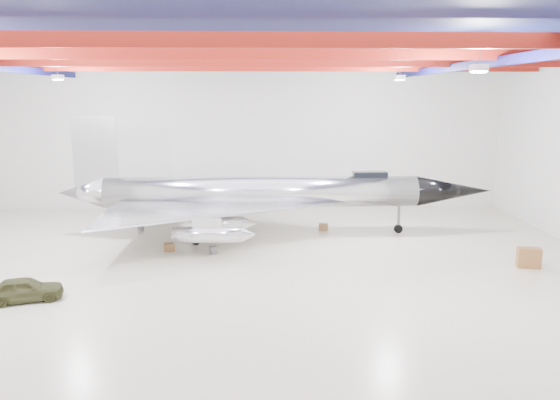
{
  "coord_description": "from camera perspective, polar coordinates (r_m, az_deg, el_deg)",
  "views": [
    {
      "loc": [
        1.89,
        -26.76,
        8.73
      ],
      "look_at": [
        2.78,
        2.0,
        3.13
      ],
      "focal_mm": 35.0,
      "sensor_mm": 36.0,
      "label": 1
    }
  ],
  "objects": [
    {
      "name": "floor",
      "position": [
        28.21,
        -5.57,
        -7.07
      ],
      "size": [
        40.0,
        40.0,
        0.0
      ],
      "primitive_type": "plane",
      "color": "beige",
      "rests_on": "ground"
    },
    {
      "name": "wall_back",
      "position": [
        41.93,
        -4.38,
        6.56
      ],
      "size": [
        40.0,
        0.0,
        40.0
      ],
      "primitive_type": "plane",
      "rotation": [
        1.57,
        0.0,
        0.0
      ],
      "color": "silver",
      "rests_on": "floor"
    },
    {
      "name": "ceiling",
      "position": [
        26.92,
        -6.02,
        15.79
      ],
      "size": [
        40.0,
        40.0,
        0.0
      ],
      "primitive_type": "plane",
      "rotation": [
        3.14,
        0.0,
        0.0
      ],
      "color": "#0A0F38",
      "rests_on": "wall_back"
    },
    {
      "name": "ceiling_structure",
      "position": [
        26.87,
        -5.99,
        14.35
      ],
      "size": [
        39.5,
        29.5,
        1.08
      ],
      "color": "maroon",
      "rests_on": "ceiling"
    },
    {
      "name": "jet_aircraft",
      "position": [
        34.17,
        -2.02,
        0.38
      ],
      "size": [
        27.12,
        15.5,
        7.41
      ],
      "rotation": [
        0.0,
        0.0,
        -0.0
      ],
      "color": "silver",
      "rests_on": "floor"
    },
    {
      "name": "jeep",
      "position": [
        26.01,
        -25.16,
        -8.44
      ],
      "size": [
        3.36,
        2.1,
        1.07
      ],
      "primitive_type": "imported",
      "rotation": [
        0.0,
        0.0,
        1.86
      ],
      "color": "#37391C",
      "rests_on": "floor"
    },
    {
      "name": "desk",
      "position": [
        30.74,
        24.55,
        -5.51
      ],
      "size": [
        1.22,
        0.79,
        1.04
      ],
      "primitive_type": "cube",
      "rotation": [
        0.0,
        0.0,
        -0.21
      ],
      "color": "brown",
      "rests_on": "floor"
    },
    {
      "name": "toolbox_red",
      "position": [
        35.1,
        -10.9,
        -3.35
      ],
      "size": [
        0.51,
        0.46,
        0.29
      ],
      "primitive_type": "cube",
      "rotation": [
        0.0,
        0.0,
        0.34
      ],
      "color": "maroon",
      "rests_on": "floor"
    },
    {
      "name": "engine_drum",
      "position": [
        30.67,
        -6.98,
        -5.21
      ],
      "size": [
        0.59,
        0.59,
        0.41
      ],
      "primitive_type": "cylinder",
      "rotation": [
        0.0,
        0.0,
        -0.35
      ],
      "color": "#59595B",
      "rests_on": "floor"
    },
    {
      "name": "parts_bin",
      "position": [
        35.73,
        4.55,
        -2.83
      ],
      "size": [
        0.66,
        0.56,
        0.41
      ],
      "primitive_type": "cube",
      "rotation": [
        0.0,
        0.0,
        -0.18
      ],
      "color": "olive",
      "rests_on": "floor"
    },
    {
      "name": "crate_small",
      "position": [
        36.85,
        -14.34,
        -2.86
      ],
      "size": [
        0.37,
        0.32,
        0.24
      ],
      "primitive_type": "cube",
      "rotation": [
        0.0,
        0.0,
        -0.15
      ],
      "color": "#59595B",
      "rests_on": "floor"
    },
    {
      "name": "oil_barrel",
      "position": [
        31.63,
        -11.48,
        -4.84
      ],
      "size": [
        0.68,
        0.58,
        0.43
      ],
      "primitive_type": "cube",
      "rotation": [
        0.0,
        0.0,
        0.16
      ],
      "color": "olive",
      "rests_on": "floor"
    },
    {
      "name": "spares_box",
      "position": [
        36.31,
        -5.46,
        -2.64
      ],
      "size": [
        0.54,
        0.54,
        0.38
      ],
      "primitive_type": "cylinder",
      "rotation": [
        0.0,
        0.0,
        -0.34
      ],
      "color": "#59595B",
      "rests_on": "floor"
    }
  ]
}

